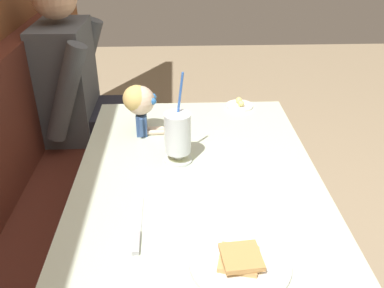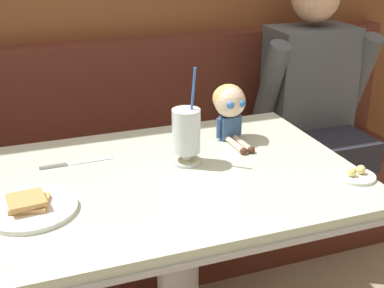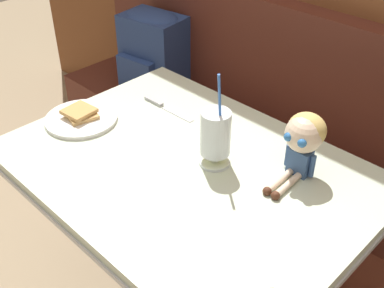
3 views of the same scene
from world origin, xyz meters
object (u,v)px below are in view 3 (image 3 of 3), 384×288
seated_doll (304,137)px  backpack (153,50)px  butter_knife (160,105)px  toast_plate (81,118)px  milkshake_glass (215,136)px

seated_doll → backpack: 1.20m
butter_knife → toast_plate: bearing=-114.8°
seated_doll → backpack: seated_doll is taller
seated_doll → toast_plate: bearing=-158.0°
milkshake_glass → seated_doll: milkshake_glass is taller
toast_plate → seated_doll: size_ratio=1.14×
butter_knife → seated_doll: bearing=2.3°
milkshake_glass → backpack: (-0.90, 0.54, -0.18)m
toast_plate → butter_knife: bearing=65.2°
seated_doll → butter_knife: bearing=-177.7°
seated_doll → backpack: bearing=160.1°
milkshake_glass → butter_knife: size_ratio=1.34×
toast_plate → butter_knife: (0.12, 0.26, -0.01)m
toast_plate → backpack: bearing=120.7°
toast_plate → seated_doll: 0.77m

